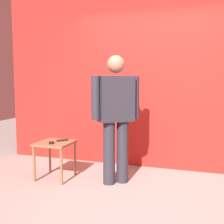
{
  "coord_description": "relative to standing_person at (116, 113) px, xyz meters",
  "views": [
    {
      "loc": [
        0.75,
        -3.1,
        1.4
      ],
      "look_at": [
        -0.47,
        0.55,
        0.97
      ],
      "focal_mm": 46.55,
      "sensor_mm": 36.0,
      "label": 1
    }
  ],
  "objects": [
    {
      "name": "cell_phone",
      "position": [
        -0.88,
        -0.18,
        -0.43
      ],
      "size": [
        0.14,
        0.16,
        0.01
      ],
      "primitive_type": "cube",
      "rotation": [
        0.0,
        0.0,
        0.56
      ],
      "color": "black",
      "rests_on": "side_table"
    },
    {
      "name": "side_table",
      "position": [
        -0.87,
        -0.1,
        -0.52
      ],
      "size": [
        0.48,
        0.48,
        0.53
      ],
      "color": "olive",
      "rests_on": "ground_plane"
    },
    {
      "name": "back_wall_red",
      "position": [
        0.42,
        0.91,
        0.55
      ],
      "size": [
        5.3,
        0.12,
        3.02
      ],
      "primitive_type": "cube",
      "color": "red",
      "rests_on": "ground_plane"
    },
    {
      "name": "ground_plane",
      "position": [
        0.42,
        -0.56,
        -0.96
      ],
      "size": [
        12.0,
        12.0,
        0.0
      ],
      "primitive_type": "plane",
      "color": "#9E9991"
    },
    {
      "name": "tv_remote",
      "position": [
        -0.81,
        0.0,
        -0.43
      ],
      "size": [
        0.14,
        0.16,
        0.02
      ],
      "primitive_type": "cube",
      "rotation": [
        0.0,
        0.0,
        -0.7
      ],
      "color": "black",
      "rests_on": "side_table"
    },
    {
      "name": "standing_person",
      "position": [
        0.0,
        0.0,
        0.0
      ],
      "size": [
        0.59,
        0.52,
        1.72
      ],
      "color": "#2D2D38",
      "rests_on": "ground_plane"
    }
  ]
}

